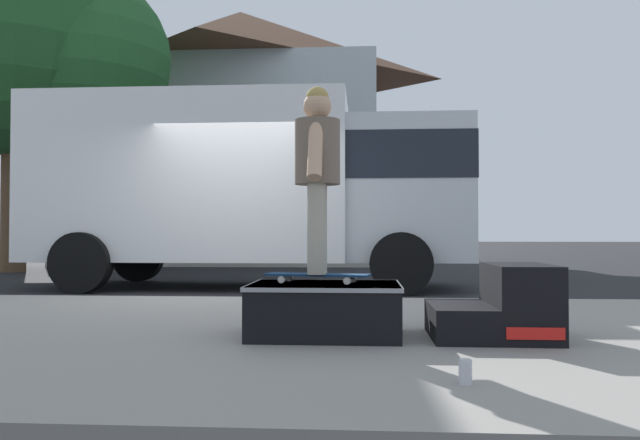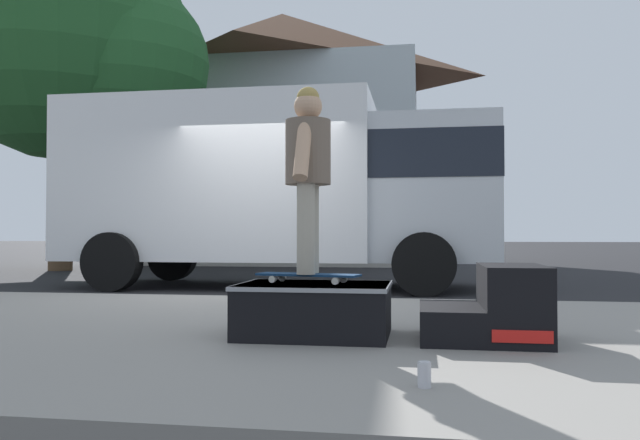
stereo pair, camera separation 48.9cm
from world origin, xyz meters
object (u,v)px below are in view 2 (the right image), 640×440
skater_kid (308,164)px  street_tree_main (76,43)px  soda_can (424,375)px  kicker_ramp (493,309)px  skate_box (315,308)px  box_truck (281,184)px  skateboard (308,275)px

skater_kid → street_tree_main: bearing=128.6°
skater_kid → soda_can: size_ratio=11.11×
kicker_ramp → street_tree_main: (-8.73, 9.31, 5.18)m
skate_box → box_truck: 5.88m
skate_box → kicker_ramp: size_ratio=1.28×
kicker_ramp → street_tree_main: bearing=133.2°
skater_kid → street_tree_main: street_tree_main is taller
soda_can → box_truck: (-2.29, 6.95, 1.52)m
soda_can → skater_kid: bearing=119.5°
skater_kid → skateboard: bearing=116.6°
kicker_ramp → soda_can: (-0.49, -1.43, -0.16)m
skateboard → soda_can: 1.75m
skateboard → soda_can: (0.84, -1.49, -0.38)m
skateboard → street_tree_main: size_ratio=0.09×
skater_kid → street_tree_main: (-7.39, 9.25, 4.13)m
skate_box → skateboard: (-0.06, 0.06, 0.23)m
skater_kid → box_truck: 5.65m
skater_kid → box_truck: box_truck is taller
skate_box → box_truck: bearing=105.3°
skate_box → box_truck: size_ratio=0.16×
skate_box → street_tree_main: street_tree_main is taller
kicker_ramp → skateboard: 1.35m
kicker_ramp → box_truck: box_truck is taller
kicker_ramp → skateboard: size_ratio=1.07×
soda_can → street_tree_main: 14.55m
kicker_ramp → skater_kid: 1.70m
skate_box → soda_can: size_ratio=8.72×
skateboard → skater_kid: size_ratio=0.57×
skateboard → skater_kid: (0.00, -0.00, 0.84)m
skate_box → kicker_ramp: kicker_ramp is taller
kicker_ramp → street_tree_main: 13.77m
street_tree_main → kicker_ramp: bearing=-46.8°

